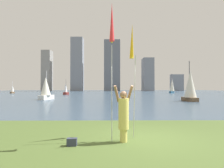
{
  "coord_description": "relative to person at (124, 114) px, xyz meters",
  "views": [
    {
      "loc": [
        -1.22,
        -7.0,
        1.78
      ],
      "look_at": [
        -1.01,
        11.77,
        2.09
      ],
      "focal_mm": 32.32,
      "sensor_mm": 36.0,
      "label": 1
    }
  ],
  "objects": [
    {
      "name": "sailboat_5",
      "position": [
        -29.1,
        53.01,
        0.27
      ],
      "size": [
        0.9,
        1.76,
        3.65
      ],
      "color": "brown",
      "rests_on": "ground"
    },
    {
      "name": "skyline_tower_3",
      "position": [
        18.64,
        94.3,
        7.24
      ],
      "size": [
        5.15,
        7.83,
        16.3
      ],
      "color": "gray",
      "rests_on": "ground"
    },
    {
      "name": "skyline_tower_2",
      "position": [
        0.7,
        93.98,
        11.86
      ],
      "size": [
        7.99,
        3.29,
        25.53
      ],
      "color": "slate",
      "rests_on": "ground"
    },
    {
      "name": "bag",
      "position": [
        -1.6,
        -0.41,
        -0.79
      ],
      "size": [
        0.3,
        0.18,
        0.23
      ],
      "color": "#33384C",
      "rests_on": "ground"
    },
    {
      "name": "skyline_tower_4",
      "position": [
        34.51,
        97.92,
        3.32
      ],
      "size": [
        6.41,
        3.19,
        8.46
      ],
      "color": "gray",
      "rests_on": "ground"
    },
    {
      "name": "sailboat_3",
      "position": [
        -9.7,
        22.63,
        0.63
      ],
      "size": [
        1.76,
        3.07,
        4.23
      ],
      "color": "silver",
      "rests_on": "ground"
    },
    {
      "name": "sailboat_4",
      "position": [
        9.83,
        19.03,
        1.02
      ],
      "size": [
        1.63,
        3.11,
        5.19
      ],
      "color": "brown",
      "rests_on": "ground"
    },
    {
      "name": "kite_flag_right",
      "position": [
        0.38,
        0.91,
        2.49
      ],
      "size": [
        0.16,
        1.25,
        4.11
      ],
      "color": "#B2B2B7",
      "rests_on": "ground"
    },
    {
      "name": "skyline_tower_0",
      "position": [
        -31.27,
        92.56,
        8.98
      ],
      "size": [
        4.28,
        5.95,
        19.77
      ],
      "color": "gray",
      "rests_on": "ground"
    },
    {
      "name": "person",
      "position": [
        0.0,
        0.0,
        0.0
      ],
      "size": [
        0.68,
        0.5,
        1.85
      ],
      "rotation": [
        0.0,
        0.0,
        0.28
      ],
      "color": "#D8CC66",
      "rests_on": "ground"
    },
    {
      "name": "sailboat_0",
      "position": [
        -11.11,
        42.29,
        0.33
      ],
      "size": [
        1.62,
        1.69,
        3.76
      ],
      "color": "maroon",
      "rests_on": "ground"
    },
    {
      "name": "ground",
      "position": [
        0.77,
        51.37,
        -0.97
      ],
      "size": [
        120.0,
        138.0,
        0.12
      ],
      "color": "#475B28"
    },
    {
      "name": "sailboat_2",
      "position": [
        18.78,
        55.38,
        1.43
      ],
      "size": [
        2.23,
        2.7,
        5.94
      ],
      "color": "#2D6084",
      "rests_on": "ground"
    },
    {
      "name": "skyline_tower_1",
      "position": [
        -16.46,
        92.87,
        12.14
      ],
      "size": [
        5.74,
        6.48,
        26.09
      ],
      "color": "gray",
      "rests_on": "ground"
    },
    {
      "name": "kite_flag_left",
      "position": [
        -0.38,
        -0.13,
        2.86
      ],
      "size": [
        0.16,
        0.66,
        4.54
      ],
      "color": "#B2B2B7",
      "rests_on": "ground"
    }
  ]
}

